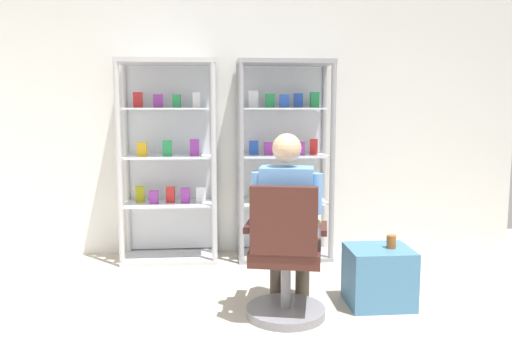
{
  "coord_description": "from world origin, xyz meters",
  "views": [
    {
      "loc": [
        -0.12,
        -2.09,
        1.47
      ],
      "look_at": [
        0.18,
        1.6,
        1.0
      ],
      "focal_mm": 35.47,
      "sensor_mm": 36.0,
      "label": 1
    }
  ],
  "objects_px": {
    "office_chair": "(285,264)",
    "tea_glass": "(391,242)",
    "display_cabinet_right": "(283,158)",
    "storage_crate": "(379,276)",
    "seated_shopkeeper": "(287,214)",
    "display_cabinet_left": "(169,160)"
  },
  "relations": [
    {
      "from": "display_cabinet_right",
      "to": "tea_glass",
      "type": "bearing_deg",
      "value": -65.03
    },
    {
      "from": "display_cabinet_right",
      "to": "seated_shopkeeper",
      "type": "relative_size",
      "value": 1.47
    },
    {
      "from": "display_cabinet_right",
      "to": "storage_crate",
      "type": "distance_m",
      "value": 1.61
    },
    {
      "from": "office_chair",
      "to": "tea_glass",
      "type": "xyz_separation_m",
      "value": [
        0.81,
        0.19,
        0.09
      ]
    },
    {
      "from": "office_chair",
      "to": "storage_crate",
      "type": "relative_size",
      "value": 2.06
    },
    {
      "from": "display_cabinet_right",
      "to": "tea_glass",
      "type": "relative_size",
      "value": 19.62
    },
    {
      "from": "display_cabinet_right",
      "to": "seated_shopkeeper",
      "type": "bearing_deg",
      "value": -96.56
    },
    {
      "from": "office_chair",
      "to": "tea_glass",
      "type": "height_order",
      "value": "office_chair"
    },
    {
      "from": "office_chair",
      "to": "display_cabinet_left",
      "type": "bearing_deg",
      "value": 120.85
    },
    {
      "from": "display_cabinet_left",
      "to": "tea_glass",
      "type": "relative_size",
      "value": 19.62
    },
    {
      "from": "display_cabinet_left",
      "to": "seated_shopkeeper",
      "type": "distance_m",
      "value": 1.67
    },
    {
      "from": "display_cabinet_right",
      "to": "seated_shopkeeper",
      "type": "xyz_separation_m",
      "value": [
        -0.16,
        -1.36,
        -0.26
      ]
    },
    {
      "from": "seated_shopkeeper",
      "to": "tea_glass",
      "type": "relative_size",
      "value": 13.32
    },
    {
      "from": "display_cabinet_right",
      "to": "office_chair",
      "type": "distance_m",
      "value": 1.64
    },
    {
      "from": "office_chair",
      "to": "tea_glass",
      "type": "distance_m",
      "value": 0.84
    },
    {
      "from": "tea_glass",
      "to": "display_cabinet_right",
      "type": "bearing_deg",
      "value": 114.97
    },
    {
      "from": "display_cabinet_right",
      "to": "office_chair",
      "type": "height_order",
      "value": "display_cabinet_right"
    },
    {
      "from": "office_chair",
      "to": "seated_shopkeeper",
      "type": "relative_size",
      "value": 0.74
    },
    {
      "from": "office_chair",
      "to": "display_cabinet_right",
      "type": "bearing_deg",
      "value": 82.81
    },
    {
      "from": "display_cabinet_left",
      "to": "display_cabinet_right",
      "type": "relative_size",
      "value": 1.0
    },
    {
      "from": "display_cabinet_left",
      "to": "office_chair",
      "type": "xyz_separation_m",
      "value": [
        0.91,
        -1.52,
        -0.57
      ]
    },
    {
      "from": "display_cabinet_right",
      "to": "tea_glass",
      "type": "height_order",
      "value": "display_cabinet_right"
    }
  ]
}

